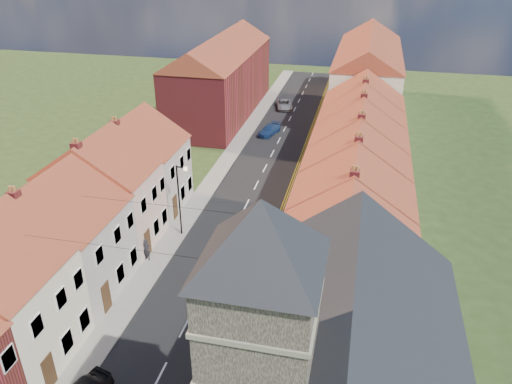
# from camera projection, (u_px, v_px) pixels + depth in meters

# --- Properties ---
(road) EXTENTS (7.00, 90.00, 0.02)m
(road) POSITION_uv_depth(u_px,v_px,m) (256.00, 185.00, 48.13)
(road) COLOR black
(road) RESTS_ON ground
(pavement_left) EXTENTS (1.80, 90.00, 0.12)m
(pavement_left) POSITION_uv_depth(u_px,v_px,m) (213.00, 180.00, 48.98)
(pavement_left) COLOR gray
(pavement_left) RESTS_ON ground
(pavement_right) EXTENTS (1.80, 90.00, 0.12)m
(pavement_right) POSITION_uv_depth(u_px,v_px,m) (302.00, 189.00, 47.25)
(pavement_right) COLOR gray
(pavement_right) RESTS_ON ground
(church) EXTENTS (11.25, 14.25, 15.20)m
(church) POSITION_uv_depth(u_px,v_px,m) (335.00, 364.00, 20.50)
(church) COLOR #362B26
(church) RESTS_ON ground
(cottage_r_tudor) EXTENTS (8.30, 5.20, 9.00)m
(cottage_r_tudor) POSITION_uv_depth(u_px,v_px,m) (345.00, 262.00, 29.28)
(cottage_r_tudor) COLOR white
(cottage_r_tudor) RESTS_ON ground
(cottage_r_white_near) EXTENTS (8.30, 6.00, 9.00)m
(cottage_r_white_near) POSITION_uv_depth(u_px,v_px,m) (351.00, 217.00, 33.95)
(cottage_r_white_near) COLOR beige
(cottage_r_white_near) RESTS_ON ground
(cottage_r_cream_mid) EXTENTS (8.30, 5.20, 9.00)m
(cottage_r_cream_mid) POSITION_uv_depth(u_px,v_px,m) (355.00, 182.00, 38.62)
(cottage_r_cream_mid) COLOR white
(cottage_r_cream_mid) RESTS_ON ground
(cottage_r_pink) EXTENTS (8.30, 6.00, 9.00)m
(cottage_r_pink) POSITION_uv_depth(u_px,v_px,m) (358.00, 155.00, 43.29)
(cottage_r_pink) COLOR beige
(cottage_r_pink) RESTS_ON ground
(cottage_r_white_far) EXTENTS (8.30, 5.20, 9.00)m
(cottage_r_white_far) POSITION_uv_depth(u_px,v_px,m) (360.00, 134.00, 47.96)
(cottage_r_white_far) COLOR beige
(cottage_r_white_far) RESTS_ON ground
(cottage_r_cream_far) EXTENTS (8.30, 6.00, 9.00)m
(cottage_r_cream_far) POSITION_uv_depth(u_px,v_px,m) (362.00, 116.00, 52.64)
(cottage_r_cream_far) COLOR white
(cottage_r_cream_far) RESTS_ON ground
(cottage_l_white) EXTENTS (8.30, 6.90, 8.80)m
(cottage_l_white) POSITION_uv_depth(u_px,v_px,m) (55.00, 232.00, 32.33)
(cottage_l_white) COLOR beige
(cottage_l_white) RESTS_ON ground
(cottage_l_brick_mid) EXTENTS (8.30, 5.70, 9.10)m
(cottage_l_brick_mid) POSITION_uv_depth(u_px,v_px,m) (101.00, 189.00, 37.54)
(cottage_l_brick_mid) COLOR beige
(cottage_l_brick_mid) RESTS_ON ground
(cottage_l_pink) EXTENTS (8.30, 6.30, 8.80)m
(cottage_l_pink) POSITION_uv_depth(u_px,v_px,m) (135.00, 160.00, 42.63)
(cottage_l_pink) COLOR beige
(cottage_l_pink) RESTS_ON ground
(block_right_far) EXTENTS (8.30, 24.20, 10.50)m
(block_right_far) POSITION_uv_depth(u_px,v_px,m) (367.00, 73.00, 65.50)
(block_right_far) COLOR white
(block_right_far) RESTS_ON ground
(block_left_far) EXTENTS (8.30, 24.20, 10.50)m
(block_left_far) POSITION_uv_depth(u_px,v_px,m) (221.00, 75.00, 64.84)
(block_left_far) COLOR maroon
(block_left_far) RESTS_ON ground
(lamppost) EXTENTS (0.88, 0.15, 6.00)m
(lamppost) POSITION_uv_depth(u_px,v_px,m) (180.00, 196.00, 38.61)
(lamppost) COLOR black
(lamppost) RESTS_ON pavement_left
(car_far) EXTENTS (2.59, 4.15, 1.12)m
(car_far) POSITION_uv_depth(u_px,v_px,m) (269.00, 130.00, 60.08)
(car_far) COLOR navy
(car_far) RESTS_ON ground
(car_distant) EXTENTS (2.95, 4.64, 1.19)m
(car_distant) POSITION_uv_depth(u_px,v_px,m) (284.00, 104.00, 69.03)
(car_distant) COLOR #929499
(car_distant) RESTS_ON ground
(pedestrian_left_b) EXTENTS (0.68, 0.48, 1.74)m
(pedestrian_left_b) POSITION_uv_depth(u_px,v_px,m) (146.00, 250.00, 36.57)
(pedestrian_left_b) COLOR black
(pedestrian_left_b) RESTS_ON pavement_left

